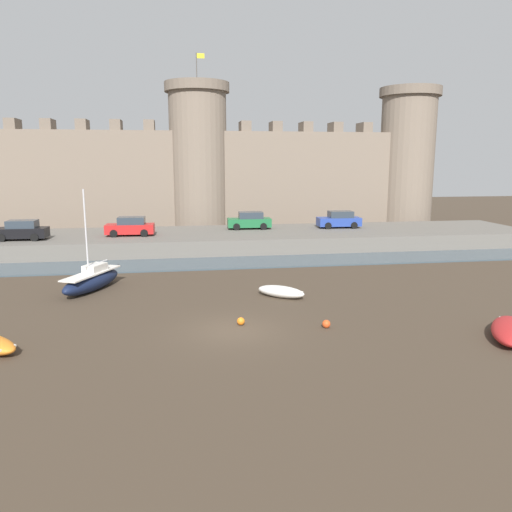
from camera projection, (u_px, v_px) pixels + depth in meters
ground_plane at (233, 331)px, 23.30m from camera, size 160.00×160.00×0.00m
water_channel at (211, 263)px, 38.29m from camera, size 80.00×4.50×0.10m
quay_road at (205, 240)px, 45.20m from camera, size 60.37×10.00×1.42m
castle at (199, 168)px, 54.65m from camera, size 55.28×6.91×18.97m
sailboat_midflat_right at (92, 280)px, 30.39m from camera, size 3.50×5.44×6.19m
rowboat_foreground_left at (510, 330)px, 22.17m from camera, size 3.49×4.18×0.76m
rowboat_midflat_centre at (281, 291)px, 28.94m from camera, size 2.95×2.64×0.67m
mooring_buoy_near_channel at (241, 321)px, 24.07m from camera, size 0.38×0.38×0.38m
mooring_buoy_near_shore at (326, 324)px, 23.65m from camera, size 0.39×0.39×0.39m
car_quay_east at (250, 221)px, 47.38m from camera, size 4.16×1.99×1.62m
car_quay_centre_west at (21, 231)px, 40.73m from camera, size 4.16×1.99×1.62m
car_quay_west at (130, 227)px, 43.09m from camera, size 4.16×1.99×1.62m
car_quay_centre_east at (339, 220)px, 48.13m from camera, size 4.16×1.99×1.62m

